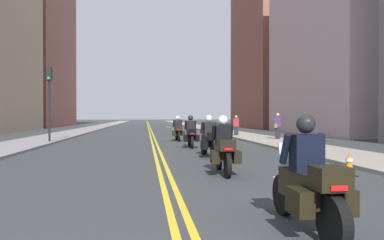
{
  "coord_description": "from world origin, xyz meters",
  "views": [
    {
      "loc": [
        -0.51,
        0.38,
        1.55
      ],
      "look_at": [
        1.57,
        16.4,
        1.38
      ],
      "focal_mm": 33.55,
      "sensor_mm": 36.0,
      "label": 1
    }
  ],
  "objects_px": {
    "traffic_cone_0": "(349,164)",
    "traffic_light_near": "(49,90)",
    "motorcycle_2": "(209,140)",
    "pedestrian_1": "(278,126)",
    "pedestrian_0": "(236,126)",
    "motorcycle_0": "(309,185)",
    "motorcycle_3": "(191,134)",
    "motorcycle_4": "(178,131)",
    "motorcycle_1": "(224,150)"
  },
  "relations": [
    {
      "from": "motorcycle_3",
      "to": "pedestrian_1",
      "type": "bearing_deg",
      "value": 36.28
    },
    {
      "from": "motorcycle_0",
      "to": "pedestrian_1",
      "type": "relative_size",
      "value": 1.2
    },
    {
      "from": "motorcycle_1",
      "to": "motorcycle_3",
      "type": "bearing_deg",
      "value": 92.21
    },
    {
      "from": "traffic_cone_0",
      "to": "traffic_light_near",
      "type": "bearing_deg",
      "value": 130.02
    },
    {
      "from": "motorcycle_4",
      "to": "traffic_cone_0",
      "type": "height_order",
      "value": "motorcycle_4"
    },
    {
      "from": "motorcycle_4",
      "to": "motorcycle_3",
      "type": "bearing_deg",
      "value": -88.14
    },
    {
      "from": "motorcycle_0",
      "to": "motorcycle_4",
      "type": "height_order",
      "value": "motorcycle_4"
    },
    {
      "from": "pedestrian_0",
      "to": "motorcycle_0",
      "type": "bearing_deg",
      "value": -57.88
    },
    {
      "from": "motorcycle_1",
      "to": "pedestrian_1",
      "type": "relative_size",
      "value": 1.21
    },
    {
      "from": "motorcycle_3",
      "to": "traffic_light_near",
      "type": "height_order",
      "value": "traffic_light_near"
    },
    {
      "from": "traffic_cone_0",
      "to": "motorcycle_2",
      "type": "bearing_deg",
      "value": 120.66
    },
    {
      "from": "traffic_cone_0",
      "to": "pedestrian_0",
      "type": "height_order",
      "value": "pedestrian_0"
    },
    {
      "from": "motorcycle_1",
      "to": "traffic_light_near",
      "type": "xyz_separation_m",
      "value": [
        -7.53,
        12.01,
        2.38
      ]
    },
    {
      "from": "pedestrian_1",
      "to": "motorcycle_0",
      "type": "bearing_deg",
      "value": 29.47
    },
    {
      "from": "motorcycle_1",
      "to": "motorcycle_2",
      "type": "height_order",
      "value": "motorcycle_2"
    },
    {
      "from": "traffic_light_near",
      "to": "pedestrian_0",
      "type": "bearing_deg",
      "value": 23.09
    },
    {
      "from": "pedestrian_1",
      "to": "pedestrian_0",
      "type": "bearing_deg",
      "value": -114.68
    },
    {
      "from": "pedestrian_0",
      "to": "pedestrian_1",
      "type": "height_order",
      "value": "pedestrian_1"
    },
    {
      "from": "motorcycle_4",
      "to": "pedestrian_1",
      "type": "bearing_deg",
      "value": -7.39
    },
    {
      "from": "motorcycle_0",
      "to": "traffic_cone_0",
      "type": "height_order",
      "value": "motorcycle_0"
    },
    {
      "from": "motorcycle_4",
      "to": "traffic_light_near",
      "type": "height_order",
      "value": "traffic_light_near"
    },
    {
      "from": "motorcycle_2",
      "to": "traffic_cone_0",
      "type": "bearing_deg",
      "value": -62.56
    },
    {
      "from": "traffic_light_near",
      "to": "pedestrian_0",
      "type": "distance_m",
      "value": 13.56
    },
    {
      "from": "motorcycle_3",
      "to": "traffic_light_near",
      "type": "distance_m",
      "value": 8.89
    },
    {
      "from": "motorcycle_3",
      "to": "pedestrian_0",
      "type": "relative_size",
      "value": 1.28
    },
    {
      "from": "pedestrian_1",
      "to": "motorcycle_4",
      "type": "bearing_deg",
      "value": -47.83
    },
    {
      "from": "motorcycle_4",
      "to": "traffic_cone_0",
      "type": "bearing_deg",
      "value": -77.49
    },
    {
      "from": "motorcycle_0",
      "to": "traffic_cone_0",
      "type": "distance_m",
      "value": 5.14
    },
    {
      "from": "traffic_cone_0",
      "to": "pedestrian_0",
      "type": "relative_size",
      "value": 0.41
    },
    {
      "from": "motorcycle_3",
      "to": "motorcycle_4",
      "type": "xyz_separation_m",
      "value": [
        -0.2,
        4.89,
        -0.0
      ]
    },
    {
      "from": "motorcycle_3",
      "to": "traffic_light_near",
      "type": "xyz_separation_m",
      "value": [
        -7.68,
        3.77,
        2.38
      ]
    },
    {
      "from": "motorcycle_4",
      "to": "motorcycle_0",
      "type": "bearing_deg",
      "value": -90.07
    },
    {
      "from": "traffic_light_near",
      "to": "motorcycle_2",
      "type": "bearing_deg",
      "value": -45.39
    },
    {
      "from": "traffic_light_near",
      "to": "motorcycle_4",
      "type": "bearing_deg",
      "value": 8.47
    },
    {
      "from": "motorcycle_0",
      "to": "motorcycle_3",
      "type": "relative_size",
      "value": 1.02
    },
    {
      "from": "motorcycle_1",
      "to": "traffic_light_near",
      "type": "height_order",
      "value": "traffic_light_near"
    },
    {
      "from": "traffic_cone_0",
      "to": "traffic_light_near",
      "type": "height_order",
      "value": "traffic_light_near"
    },
    {
      "from": "motorcycle_3",
      "to": "pedestrian_1",
      "type": "height_order",
      "value": "pedestrian_1"
    },
    {
      "from": "motorcycle_4",
      "to": "pedestrian_0",
      "type": "bearing_deg",
      "value": 40.03
    },
    {
      "from": "motorcycle_1",
      "to": "motorcycle_3",
      "type": "xyz_separation_m",
      "value": [
        0.15,
        8.23,
        -0.0
      ]
    },
    {
      "from": "motorcycle_0",
      "to": "pedestrian_0",
      "type": "height_order",
      "value": "pedestrian_0"
    },
    {
      "from": "pedestrian_0",
      "to": "motorcycle_3",
      "type": "bearing_deg",
      "value": -73.05
    },
    {
      "from": "motorcycle_2",
      "to": "motorcycle_3",
      "type": "height_order",
      "value": "motorcycle_3"
    },
    {
      "from": "motorcycle_0",
      "to": "traffic_light_near",
      "type": "bearing_deg",
      "value": 113.95
    },
    {
      "from": "motorcycle_2",
      "to": "traffic_light_near",
      "type": "bearing_deg",
      "value": 131.4
    },
    {
      "from": "motorcycle_0",
      "to": "motorcycle_1",
      "type": "xyz_separation_m",
      "value": [
        -0.09,
        4.83,
        0.02
      ]
    },
    {
      "from": "traffic_cone_0",
      "to": "pedestrian_0",
      "type": "bearing_deg",
      "value": 84.82
    },
    {
      "from": "motorcycle_1",
      "to": "pedestrian_0",
      "type": "relative_size",
      "value": 1.31
    },
    {
      "from": "pedestrian_0",
      "to": "traffic_light_near",
      "type": "bearing_deg",
      "value": -112.82
    },
    {
      "from": "motorcycle_1",
      "to": "traffic_cone_0",
      "type": "height_order",
      "value": "motorcycle_1"
    }
  ]
}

